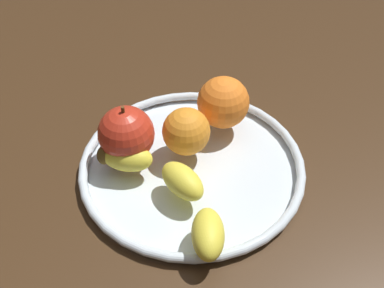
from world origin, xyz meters
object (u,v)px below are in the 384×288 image
fruit_bowl (192,165)px  banana (167,187)px  orange_back_right (186,131)px  apple (126,134)px  orange_back_left (223,102)px

fruit_bowl → banana: banana is taller
orange_back_right → apple: bearing=51.1°
orange_back_left → orange_back_right: bearing=90.6°
orange_back_left → orange_back_right: size_ratio=1.15×
apple → orange_back_right: 7.74cm
banana → orange_back_left: size_ratio=3.12×
orange_back_left → orange_back_right: orange_back_left is taller
banana → apple: size_ratio=2.80×
banana → fruit_bowl: bearing=-66.6°
apple → orange_back_left: 14.23cm
banana → orange_back_left: (4.22, -14.89, 1.81)cm
fruit_bowl → orange_back_left: 9.80cm
apple → orange_back_right: apple is taller
fruit_bowl → banana: 7.31cm
apple → orange_back_left: bearing=-109.6°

